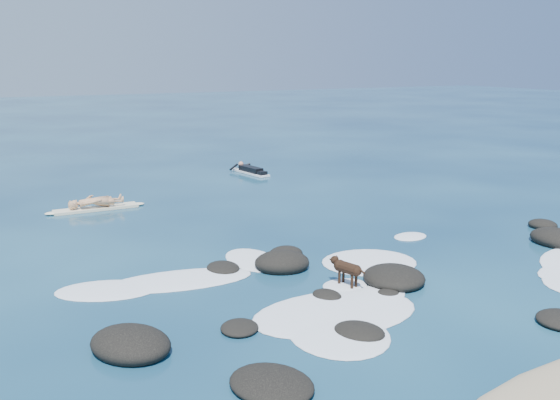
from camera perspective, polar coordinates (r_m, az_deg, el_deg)
ground at (r=16.37m, az=7.63°, el=-5.72°), size 160.00×160.00×0.00m
reef_rocks at (r=14.90m, az=10.81°, el=-7.27°), size 15.05×7.39×0.59m
breaking_foam at (r=15.11m, az=11.56°, el=-7.43°), size 14.96×7.37×0.12m
standing_surfer_rig at (r=22.53m, az=-16.58°, el=1.02°), size 3.43×0.68×1.95m
paddling_surfer_rig at (r=28.64m, az=-2.73°, el=2.73°), size 1.16×2.63×0.45m
dog at (r=14.52m, az=6.05°, el=-6.19°), size 0.47×1.07×0.70m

